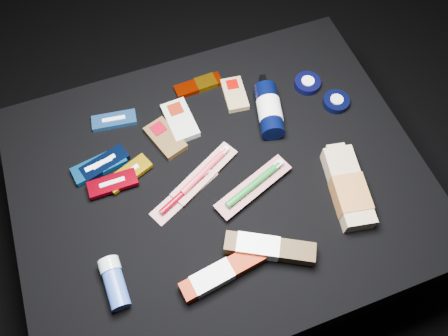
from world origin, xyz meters
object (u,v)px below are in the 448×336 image
object	(u,v)px
bodywash_bottle	(348,189)
deodorant_stick	(114,282)
lotion_bottle	(269,110)
toothpaste_carton_red	(219,275)

from	to	relation	value
bodywash_bottle	deodorant_stick	size ratio (longest dim) A/B	2.01
lotion_bottle	deodorant_stick	size ratio (longest dim) A/B	1.75
deodorant_stick	lotion_bottle	bearing A→B (deg)	29.48
deodorant_stick	toothpaste_carton_red	size ratio (longest dim) A/B	0.56
bodywash_bottle	deodorant_stick	distance (m)	0.56
lotion_bottle	toothpaste_carton_red	world-z (taller)	lotion_bottle
lotion_bottle	bodywash_bottle	bearing A→B (deg)	-57.24
lotion_bottle	toothpaste_carton_red	xyz separation A→B (m)	(-0.26, -0.35, -0.01)
lotion_bottle	toothpaste_carton_red	size ratio (longest dim) A/B	0.99
lotion_bottle	toothpaste_carton_red	bearing A→B (deg)	-112.80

